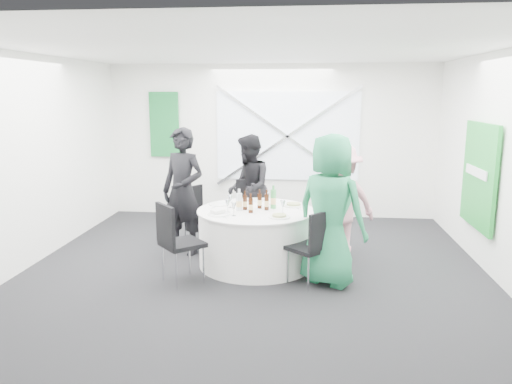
# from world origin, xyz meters

# --- Properties ---
(floor) EXTENTS (6.00, 6.00, 0.00)m
(floor) POSITION_xyz_m (0.00, 0.00, 0.00)
(floor) COLOR black
(floor) RESTS_ON ground
(ceiling) EXTENTS (6.00, 6.00, 0.00)m
(ceiling) POSITION_xyz_m (0.00, 0.00, 2.80)
(ceiling) COLOR white
(ceiling) RESTS_ON wall_back
(wall_back) EXTENTS (6.00, 0.00, 6.00)m
(wall_back) POSITION_xyz_m (0.00, 3.00, 1.40)
(wall_back) COLOR white
(wall_back) RESTS_ON floor
(wall_front) EXTENTS (6.00, 0.00, 6.00)m
(wall_front) POSITION_xyz_m (0.00, -3.00, 1.40)
(wall_front) COLOR white
(wall_front) RESTS_ON floor
(wall_left) EXTENTS (0.00, 6.00, 6.00)m
(wall_left) POSITION_xyz_m (-3.00, 0.00, 1.40)
(wall_left) COLOR white
(wall_left) RESTS_ON floor
(wall_right) EXTENTS (0.00, 6.00, 6.00)m
(wall_right) POSITION_xyz_m (3.00, 0.00, 1.40)
(wall_right) COLOR white
(wall_right) RESTS_ON floor
(window_panel) EXTENTS (2.60, 0.03, 1.60)m
(window_panel) POSITION_xyz_m (0.30, 2.96, 1.50)
(window_panel) COLOR silver
(window_panel) RESTS_ON wall_back
(window_brace_a) EXTENTS (2.63, 0.05, 1.84)m
(window_brace_a) POSITION_xyz_m (0.30, 2.92, 1.50)
(window_brace_a) COLOR silver
(window_brace_a) RESTS_ON window_panel
(window_brace_b) EXTENTS (2.63, 0.05, 1.84)m
(window_brace_b) POSITION_xyz_m (0.30, 2.92, 1.50)
(window_brace_b) COLOR silver
(window_brace_b) RESTS_ON window_panel
(green_banner) EXTENTS (0.55, 0.04, 1.20)m
(green_banner) POSITION_xyz_m (-2.00, 2.95, 1.70)
(green_banner) COLOR #156B32
(green_banner) RESTS_ON wall_back
(green_sign) EXTENTS (0.05, 1.20, 1.40)m
(green_sign) POSITION_xyz_m (2.94, 0.60, 1.20)
(green_sign) COLOR green
(green_sign) RESTS_ON wall_right
(banquet_table) EXTENTS (1.56, 1.56, 0.76)m
(banquet_table) POSITION_xyz_m (0.00, 0.20, 0.38)
(banquet_table) COLOR silver
(banquet_table) RESTS_ON floor
(chair_back) EXTENTS (0.51, 0.52, 0.96)m
(chair_back) POSITION_xyz_m (-0.20, 1.28, 0.56)
(chair_back) COLOR black
(chair_back) RESTS_ON floor
(chair_back_left) EXTENTS (0.59, 0.58, 0.92)m
(chair_back_left) POSITION_xyz_m (-0.94, 0.88, 0.54)
(chair_back_left) COLOR black
(chair_back_left) RESTS_ON floor
(chair_back_right) EXTENTS (0.53, 0.53, 0.85)m
(chair_back_right) POSITION_xyz_m (0.87, 0.73, 0.49)
(chair_back_right) COLOR black
(chair_back_right) RESTS_ON floor
(chair_front_right) EXTENTS (0.60, 0.60, 0.93)m
(chair_front_right) POSITION_xyz_m (0.75, -0.49, 0.55)
(chair_front_right) COLOR black
(chair_front_right) RESTS_ON floor
(chair_front_left) EXTENTS (0.64, 0.64, 1.00)m
(chair_front_left) POSITION_xyz_m (-0.89, -0.58, 0.59)
(chair_front_left) COLOR black
(chair_front_left) RESTS_ON floor
(person_man_back_left) EXTENTS (0.77, 0.64, 1.81)m
(person_man_back_left) POSITION_xyz_m (-1.09, 0.62, 0.90)
(person_man_back_left) COLOR black
(person_man_back_left) RESTS_ON floor
(person_man_back) EXTENTS (0.59, 0.88, 1.66)m
(person_man_back) POSITION_xyz_m (-0.23, 1.35, 0.83)
(person_man_back) COLOR black
(person_man_back) RESTS_ON floor
(person_woman_pink) EXTENTS (1.14, 0.81, 1.60)m
(person_woman_pink) POSITION_xyz_m (1.13, 0.62, 0.80)
(person_woman_pink) COLOR pink
(person_woman_pink) RESTS_ON floor
(person_woman_green) EXTENTS (1.06, 0.96, 1.83)m
(person_woman_green) POSITION_xyz_m (0.95, -0.37, 0.91)
(person_woman_green) COLOR #228051
(person_woman_green) RESTS_ON floor
(plate_back) EXTENTS (0.24, 0.24, 0.01)m
(plate_back) POSITION_xyz_m (-0.05, 0.75, 0.77)
(plate_back) COLOR white
(plate_back) RESTS_ON banquet_table
(plate_back_left) EXTENTS (0.29, 0.29, 0.01)m
(plate_back_left) POSITION_xyz_m (-0.54, 0.46, 0.77)
(plate_back_left) COLOR white
(plate_back_left) RESTS_ON banquet_table
(plate_back_right) EXTENTS (0.30, 0.30, 0.04)m
(plate_back_right) POSITION_xyz_m (0.49, 0.48, 0.78)
(plate_back_right) COLOR white
(plate_back_right) RESTS_ON banquet_table
(plate_front_right) EXTENTS (0.27, 0.27, 0.04)m
(plate_front_right) POSITION_xyz_m (0.33, -0.18, 0.78)
(plate_front_right) COLOR white
(plate_front_right) RESTS_ON banquet_table
(plate_front_left) EXTENTS (0.29, 0.29, 0.01)m
(plate_front_left) POSITION_xyz_m (-0.44, -0.12, 0.77)
(plate_front_left) COLOR white
(plate_front_left) RESTS_ON banquet_table
(napkin) EXTENTS (0.20, 0.19, 0.05)m
(napkin) POSITION_xyz_m (-0.46, -0.10, 0.80)
(napkin) COLOR silver
(napkin) RESTS_ON plate_front_left
(beer_bottle_a) EXTENTS (0.06, 0.06, 0.26)m
(beer_bottle_a) POSITION_xyz_m (-0.15, 0.19, 0.86)
(beer_bottle_a) COLOR #3C1A0A
(beer_bottle_a) RESTS_ON banquet_table
(beer_bottle_b) EXTENTS (0.06, 0.06, 0.26)m
(beer_bottle_b) POSITION_xyz_m (0.04, 0.29, 0.86)
(beer_bottle_b) COLOR #3C1A0A
(beer_bottle_b) RESTS_ON banquet_table
(beer_bottle_c) EXTENTS (0.06, 0.06, 0.28)m
(beer_bottle_c) POSITION_xyz_m (0.14, 0.20, 0.87)
(beer_bottle_c) COLOR #3C1A0A
(beer_bottle_c) RESTS_ON banquet_table
(beer_bottle_d) EXTENTS (0.06, 0.06, 0.25)m
(beer_bottle_d) POSITION_xyz_m (-0.05, 0.02, 0.86)
(beer_bottle_d) COLOR #3C1A0A
(beer_bottle_d) RESTS_ON banquet_table
(green_water_bottle) EXTENTS (0.08, 0.08, 0.31)m
(green_water_bottle) POSITION_xyz_m (0.22, 0.31, 0.88)
(green_water_bottle) COLOR green
(green_water_bottle) RESTS_ON banquet_table
(clear_water_bottle) EXTENTS (0.08, 0.08, 0.29)m
(clear_water_bottle) POSITION_xyz_m (-0.22, 0.14, 0.87)
(clear_water_bottle) COLOR silver
(clear_water_bottle) RESTS_ON banquet_table
(wine_glass_a) EXTENTS (0.07, 0.07, 0.17)m
(wine_glass_a) POSITION_xyz_m (-0.35, 0.03, 0.88)
(wine_glass_a) COLOR white
(wine_glass_a) RESTS_ON banquet_table
(wine_glass_b) EXTENTS (0.07, 0.07, 0.17)m
(wine_glass_b) POSITION_xyz_m (-0.25, -0.15, 0.88)
(wine_glass_b) COLOR white
(wine_glass_b) RESTS_ON banquet_table
(wine_glass_c) EXTENTS (0.07, 0.07, 0.17)m
(wine_glass_c) POSITION_xyz_m (0.13, 0.53, 0.88)
(wine_glass_c) COLOR white
(wine_glass_c) RESTS_ON banquet_table
(wine_glass_d) EXTENTS (0.07, 0.07, 0.17)m
(wine_glass_d) POSITION_xyz_m (0.36, 0.03, 0.88)
(wine_glass_d) COLOR white
(wine_glass_d) RESTS_ON banquet_table
(wine_glass_e) EXTENTS (0.07, 0.07, 0.17)m
(wine_glass_e) POSITION_xyz_m (-0.36, 0.30, 0.88)
(wine_glass_e) COLOR white
(wine_glass_e) RESTS_ON banquet_table
(fork_a) EXTENTS (0.08, 0.14, 0.01)m
(fork_a) POSITION_xyz_m (0.57, 0.29, 0.76)
(fork_a) COLOR silver
(fork_a) RESTS_ON banquet_table
(knife_a) EXTENTS (0.10, 0.13, 0.01)m
(knife_a) POSITION_xyz_m (0.36, 0.65, 0.76)
(knife_a) COLOR silver
(knife_a) RESTS_ON banquet_table
(fork_b) EXTENTS (0.08, 0.14, 0.01)m
(fork_b) POSITION_xyz_m (-0.42, 0.60, 0.76)
(fork_b) COLOR silver
(fork_b) RESTS_ON banquet_table
(knife_b) EXTENTS (0.08, 0.14, 0.01)m
(knife_b) POSITION_xyz_m (-0.57, 0.28, 0.76)
(knife_b) COLOR silver
(knife_b) RESTS_ON banquet_table
(fork_c) EXTENTS (0.15, 0.02, 0.01)m
(fork_c) POSITION_xyz_m (0.15, 0.76, 0.76)
(fork_c) COLOR silver
(fork_c) RESTS_ON banquet_table
(knife_c) EXTENTS (0.15, 0.02, 0.01)m
(knife_c) POSITION_xyz_m (-0.16, 0.75, 0.76)
(knife_c) COLOR silver
(knife_c) RESTS_ON banquet_table
(fork_d) EXTENTS (0.12, 0.12, 0.01)m
(fork_d) POSITION_xyz_m (-0.51, -0.07, 0.76)
(fork_d) COLOR silver
(fork_d) RESTS_ON banquet_table
(knife_d) EXTENTS (0.10, 0.13, 0.01)m
(knife_d) POSITION_xyz_m (-0.35, -0.26, 0.76)
(knife_d) COLOR silver
(knife_d) RESTS_ON banquet_table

